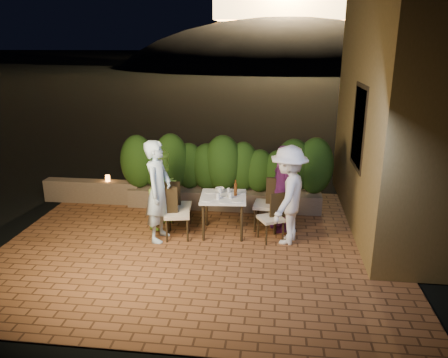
% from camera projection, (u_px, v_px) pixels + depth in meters
% --- Properties ---
extents(ground, '(400.00, 400.00, 0.00)m').
position_uv_depth(ground, '(196.00, 256.00, 7.48)').
color(ground, black).
rests_on(ground, ground).
extents(terrace_floor, '(7.00, 6.00, 0.15)m').
position_uv_depth(terrace_floor, '(201.00, 246.00, 7.97)').
color(terrace_floor, brown).
rests_on(terrace_floor, ground).
extents(building_wall, '(1.60, 5.00, 5.00)m').
position_uv_depth(building_wall, '(401.00, 97.00, 8.21)').
color(building_wall, olive).
rests_on(building_wall, ground).
extents(window_pane, '(0.08, 1.00, 1.40)m').
position_uv_depth(window_pane, '(360.00, 127.00, 7.98)').
color(window_pane, black).
rests_on(window_pane, building_wall).
extents(window_frame, '(0.06, 1.15, 1.55)m').
position_uv_depth(window_frame, '(360.00, 127.00, 7.98)').
color(window_frame, black).
rests_on(window_frame, building_wall).
extents(planter, '(4.20, 0.55, 0.40)m').
position_uv_depth(planter, '(224.00, 199.00, 9.57)').
color(planter, brown).
rests_on(planter, ground).
extents(hedge, '(4.00, 0.70, 1.10)m').
position_uv_depth(hedge, '(224.00, 166.00, 9.35)').
color(hedge, '#1D3B10').
rests_on(hedge, planter).
extents(parapet, '(2.20, 0.30, 0.50)m').
position_uv_depth(parapet, '(93.00, 191.00, 9.90)').
color(parapet, brown).
rests_on(parapet, ground).
extents(hill, '(52.00, 40.00, 22.00)m').
position_uv_depth(hill, '(282.00, 95.00, 65.28)').
color(hill, black).
rests_on(hill, ground).
extents(dining_table, '(0.90, 0.90, 0.75)m').
position_uv_depth(dining_table, '(223.00, 215.00, 8.22)').
color(dining_table, white).
rests_on(dining_table, ground).
extents(plate_nw, '(0.21, 0.21, 0.01)m').
position_uv_depth(plate_nw, '(207.00, 200.00, 7.89)').
color(plate_nw, white).
rests_on(plate_nw, dining_table).
extents(plate_sw, '(0.20, 0.20, 0.01)m').
position_uv_depth(plate_sw, '(211.00, 192.00, 8.30)').
color(plate_sw, white).
rests_on(plate_sw, dining_table).
extents(plate_ne, '(0.20, 0.20, 0.01)m').
position_uv_depth(plate_ne, '(237.00, 201.00, 7.85)').
color(plate_ne, white).
rests_on(plate_ne, dining_table).
extents(plate_se, '(0.21, 0.21, 0.01)m').
position_uv_depth(plate_se, '(240.00, 192.00, 8.30)').
color(plate_se, white).
rests_on(plate_se, dining_table).
extents(plate_centre, '(0.23, 0.23, 0.01)m').
position_uv_depth(plate_centre, '(225.00, 195.00, 8.13)').
color(plate_centre, white).
rests_on(plate_centre, dining_table).
extents(plate_front, '(0.23, 0.23, 0.01)m').
position_uv_depth(plate_front, '(225.00, 201.00, 7.82)').
color(plate_front, white).
rests_on(plate_front, dining_table).
extents(glass_nw, '(0.07, 0.07, 0.12)m').
position_uv_depth(glass_nw, '(218.00, 196.00, 7.93)').
color(glass_nw, silver).
rests_on(glass_nw, dining_table).
extents(glass_sw, '(0.07, 0.07, 0.12)m').
position_uv_depth(glass_sw, '(220.00, 190.00, 8.23)').
color(glass_sw, silver).
rests_on(glass_sw, dining_table).
extents(glass_ne, '(0.06, 0.06, 0.11)m').
position_uv_depth(glass_ne, '(230.00, 196.00, 7.97)').
color(glass_ne, silver).
rests_on(glass_ne, dining_table).
extents(glass_se, '(0.06, 0.06, 0.10)m').
position_uv_depth(glass_se, '(229.00, 190.00, 8.26)').
color(glass_se, silver).
rests_on(glass_se, dining_table).
extents(beer_bottle, '(0.06, 0.06, 0.31)m').
position_uv_depth(beer_bottle, '(236.00, 188.00, 8.09)').
color(beer_bottle, '#4E270D').
rests_on(beer_bottle, dining_table).
extents(bowl, '(0.22, 0.22, 0.04)m').
position_uv_depth(bowl, '(220.00, 189.00, 8.43)').
color(bowl, white).
rests_on(bowl, dining_table).
extents(chair_left_front, '(0.54, 0.54, 0.99)m').
position_uv_depth(chair_left_front, '(177.00, 213.00, 7.99)').
color(chair_left_front, black).
rests_on(chair_left_front, ground).
extents(chair_left_back, '(0.48, 0.48, 0.94)m').
position_uv_depth(chair_left_back, '(180.00, 205.00, 8.44)').
color(chair_left_back, black).
rests_on(chair_left_back, ground).
extents(chair_right_front, '(0.56, 0.56, 0.89)m').
position_uv_depth(chair_right_front, '(271.00, 217.00, 7.92)').
color(chair_right_front, black).
rests_on(chair_right_front, ground).
extents(chair_right_back, '(0.53, 0.53, 1.05)m').
position_uv_depth(chair_right_back, '(267.00, 204.00, 8.37)').
color(chair_right_back, black).
rests_on(chair_right_back, ground).
extents(diner_blue, '(0.52, 0.72, 1.86)m').
position_uv_depth(diner_blue, '(158.00, 191.00, 7.82)').
color(diner_blue, silver).
rests_on(diner_blue, ground).
extents(diner_green, '(0.79, 0.90, 1.54)m').
position_uv_depth(diner_green, '(164.00, 189.00, 8.43)').
color(diner_green, '#A0E046').
rests_on(diner_green, ground).
extents(diner_white, '(0.97, 1.30, 1.79)m').
position_uv_depth(diner_white, '(288.00, 195.00, 7.71)').
color(diner_white, white).
rests_on(diner_white, ground).
extents(diner_purple, '(0.70, 1.06, 1.67)m').
position_uv_depth(diner_purple, '(283.00, 188.00, 8.27)').
color(diner_purple, '#75297C').
rests_on(diner_purple, ground).
extents(parapet_lamp, '(0.10, 0.10, 0.14)m').
position_uv_depth(parapet_lamp, '(108.00, 178.00, 9.77)').
color(parapet_lamp, orange).
rests_on(parapet_lamp, parapet).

